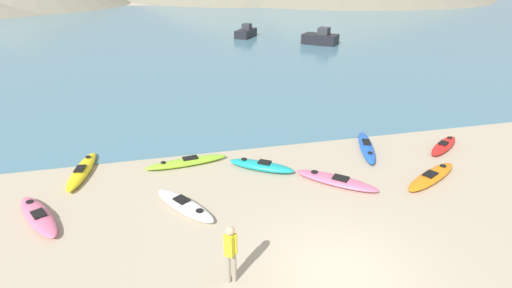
# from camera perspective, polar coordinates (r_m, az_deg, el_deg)

# --- Properties ---
(ground_plane) EXTENTS (400.00, 400.00, 0.00)m
(ground_plane) POSITION_cam_1_polar(r_m,az_deg,el_deg) (11.73, 12.15, -17.67)
(ground_plane) COLOR tan
(bay_water) EXTENTS (160.00, 70.00, 0.06)m
(bay_water) POSITION_cam_1_polar(r_m,az_deg,el_deg) (51.88, -8.98, 15.63)
(bay_water) COLOR teal
(bay_water) RESTS_ON ground_plane
(kayak_on_sand_0) EXTENTS (2.94, 2.77, 0.31)m
(kayak_on_sand_0) POSITION_cam_1_polar(r_m,az_deg,el_deg) (15.70, 11.39, -5.12)
(kayak_on_sand_0) COLOR #E5668C
(kayak_on_sand_0) RESTS_ON ground_plane
(kayak_on_sand_1) EXTENTS (2.68, 2.10, 0.39)m
(kayak_on_sand_1) POSITION_cam_1_polar(r_m,az_deg,el_deg) (16.38, 0.77, -3.13)
(kayak_on_sand_1) COLOR teal
(kayak_on_sand_1) RESTS_ON ground_plane
(kayak_on_sand_2) EXTENTS (1.11, 3.36, 0.38)m
(kayak_on_sand_2) POSITION_cam_1_polar(r_m,az_deg,el_deg) (17.47, -23.60, -3.52)
(kayak_on_sand_2) COLOR yellow
(kayak_on_sand_2) RESTS_ON ground_plane
(kayak_on_sand_3) EXTENTS (2.52, 2.02, 0.36)m
(kayak_on_sand_3) POSITION_cam_1_polar(r_m,az_deg,el_deg) (20.12, 25.24, -0.20)
(kayak_on_sand_3) COLOR red
(kayak_on_sand_3) RESTS_ON ground_plane
(kayak_on_sand_4) EXTENTS (1.71, 3.42, 0.36)m
(kayak_on_sand_4) POSITION_cam_1_polar(r_m,az_deg,el_deg) (18.74, 15.50, -0.41)
(kayak_on_sand_4) COLOR blue
(kayak_on_sand_4) RESTS_ON ground_plane
(kayak_on_sand_5) EXTENTS (2.22, 2.85, 0.33)m
(kayak_on_sand_5) POSITION_cam_1_polar(r_m,az_deg,el_deg) (14.13, -10.17, -8.59)
(kayak_on_sand_5) COLOR white
(kayak_on_sand_5) RESTS_ON ground_plane
(kayak_on_sand_6) EXTENTS (3.48, 1.02, 0.34)m
(kayak_on_sand_6) POSITION_cam_1_polar(r_m,az_deg,el_deg) (16.99, -9.92, -2.55)
(kayak_on_sand_6) COLOR #8CCC2D
(kayak_on_sand_6) RESTS_ON ground_plane
(kayak_on_sand_7) EXTENTS (3.25, 2.16, 0.34)m
(kayak_on_sand_7) POSITION_cam_1_polar(r_m,az_deg,el_deg) (17.08, 23.79, -4.25)
(kayak_on_sand_7) COLOR orange
(kayak_on_sand_7) RESTS_ON ground_plane
(kayak_on_sand_8) EXTENTS (2.10, 3.03, 0.35)m
(kayak_on_sand_8) POSITION_cam_1_polar(r_m,az_deg,el_deg) (15.17, -28.67, -9.01)
(kayak_on_sand_8) COLOR #E5668C
(kayak_on_sand_8) RESTS_ON ground_plane
(person_near_foreground) EXTENTS (0.36, 0.32, 1.77)m
(person_near_foreground) POSITION_cam_1_polar(r_m,az_deg,el_deg) (10.64, -3.64, -15.00)
(person_near_foreground) COLOR gray
(person_near_foreground) RESTS_ON ground_plane
(moored_boat_1) EXTENTS (3.95, 3.77, 1.69)m
(moored_boat_1) POSITION_cam_1_polar(r_m,az_deg,el_deg) (43.12, 9.21, 14.69)
(moored_boat_1) COLOR black
(moored_boat_1) RESTS_ON bay_water
(moored_boat_2) EXTENTS (3.13, 3.70, 1.43)m
(moored_boat_2) POSITION_cam_1_polar(r_m,az_deg,el_deg) (46.90, -1.45, 15.64)
(moored_boat_2) COLOR black
(moored_boat_2) RESTS_ON bay_water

